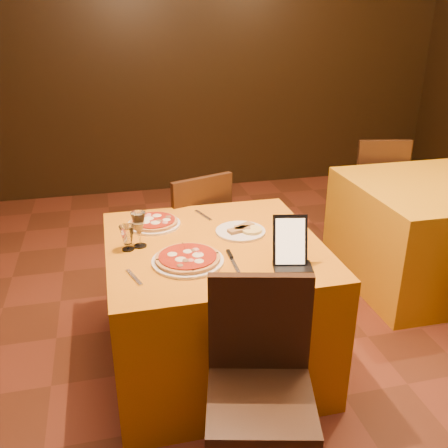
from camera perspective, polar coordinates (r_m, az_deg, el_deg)
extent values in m
cube|color=#5E2D19|center=(2.72, 5.96, -20.26)|extent=(6.00, 7.00, 0.01)
cube|color=black|center=(5.41, -6.24, 18.29)|extent=(6.00, 0.01, 2.80)
cube|color=#C9740C|center=(2.77, -1.12, -9.19)|extent=(1.10, 1.10, 0.75)
cube|color=orange|center=(3.89, 22.24, -0.99)|extent=(1.10, 1.10, 0.75)
cylinder|color=white|center=(2.40, -4.16, -4.23)|extent=(0.35, 0.35, 0.01)
cylinder|color=#AD4C23|center=(2.39, -4.17, -3.89)|extent=(0.31, 0.31, 0.02)
cylinder|color=white|center=(2.82, -8.01, -0.02)|extent=(0.30, 0.30, 0.01)
cylinder|color=#AD4C23|center=(2.81, -8.03, 0.28)|extent=(0.27, 0.27, 0.02)
cylinder|color=white|center=(2.70, 1.89, -0.85)|extent=(0.27, 0.27, 0.01)
cylinder|color=olive|center=(2.70, 1.90, -0.52)|extent=(0.17, 0.17, 0.02)
cube|color=black|center=(2.35, 7.56, -1.89)|extent=(0.18, 0.13, 0.23)
cube|color=#A4A4AB|center=(2.38, 1.11, -4.48)|extent=(0.02, 0.23, 0.01)
cube|color=#B3B3BA|center=(2.30, -10.23, -6.01)|extent=(0.07, 0.16, 0.01)
cube|color=silver|center=(2.92, -2.39, 1.00)|extent=(0.08, 0.18, 0.01)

